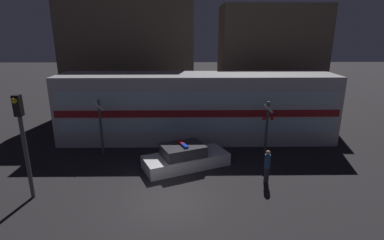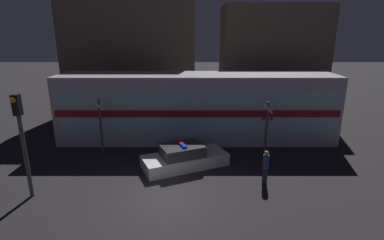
{
  "view_description": "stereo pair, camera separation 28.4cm",
  "coord_description": "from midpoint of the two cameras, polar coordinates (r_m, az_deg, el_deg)",
  "views": [
    {
      "loc": [
        0.86,
        -11.62,
        7.25
      ],
      "look_at": [
        1.11,
        5.76,
        2.02
      ],
      "focal_mm": 28.0,
      "sensor_mm": 36.0,
      "label": 1
    },
    {
      "loc": [
        1.14,
        -11.62,
        7.25
      ],
      "look_at": [
        1.11,
        5.76,
        2.02
      ],
      "focal_mm": 28.0,
      "sensor_mm": 36.0,
      "label": 2
    }
  ],
  "objects": [
    {
      "name": "train",
      "position": [
        20.21,
        0.52,
        2.41
      ],
      "size": [
        18.22,
        3.22,
        4.5
      ],
      "color": "silver",
      "rests_on": "ground_plane"
    },
    {
      "name": "building_left",
      "position": [
        27.32,
        -12.06,
        12.13
      ],
      "size": [
        11.1,
        4.21,
        10.46
      ],
      "color": "brown",
      "rests_on": "ground_plane"
    },
    {
      "name": "police_car",
      "position": [
        16.6,
        -1.81,
        -7.2
      ],
      "size": [
        4.98,
        3.56,
        1.4
      ],
      "rotation": [
        0.0,
        0.0,
        0.41
      ],
      "color": "silver",
      "rests_on": "ground_plane"
    },
    {
      "name": "building_center",
      "position": [
        28.64,
        14.18,
        11.07
      ],
      "size": [
        8.93,
        5.13,
        9.34
      ],
      "color": "brown",
      "rests_on": "ground_plane"
    },
    {
      "name": "crossing_signal_near",
      "position": [
        18.23,
        13.66,
        -1.12
      ],
      "size": [
        0.67,
        0.31,
        3.29
      ],
      "color": "#4C4C51",
      "rests_on": "ground_plane"
    },
    {
      "name": "ground_plane",
      "position": [
        13.73,
        -5.07,
        -15.21
      ],
      "size": [
        120.0,
        120.0,
        0.0
      ],
      "primitive_type": "plane",
      "color": "#262326"
    },
    {
      "name": "crossing_signal_far",
      "position": [
        18.64,
        -17.45,
        -0.82
      ],
      "size": [
        0.67,
        0.31,
        3.41
      ],
      "color": "#4C4C51",
      "rests_on": "ground_plane"
    },
    {
      "name": "traffic_light_corner",
      "position": [
        14.66,
        -30.02,
        -2.55
      ],
      "size": [
        0.3,
        0.46,
        4.72
      ],
      "color": "#4C4C51",
      "rests_on": "ground_plane"
    },
    {
      "name": "pedestrian",
      "position": [
        15.18,
        13.58,
        -8.58
      ],
      "size": [
        0.29,
        0.29,
        1.71
      ],
      "color": "#2D2833",
      "rests_on": "ground_plane"
    }
  ]
}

